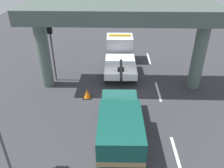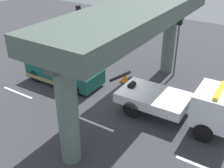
# 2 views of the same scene
# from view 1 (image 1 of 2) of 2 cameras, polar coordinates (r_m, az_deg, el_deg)

# --- Properties ---
(ground_plane) EXTENTS (60.00, 40.00, 0.10)m
(ground_plane) POSITION_cam_1_polar(r_m,az_deg,el_deg) (16.16, 2.00, -1.90)
(ground_plane) COLOR #38383D
(lane_stripe_west) EXTENTS (2.60, 0.16, 0.01)m
(lane_stripe_west) POSITION_cam_1_polar(r_m,az_deg,el_deg) (11.81, 16.18, -17.26)
(lane_stripe_west) COLOR silver
(lane_stripe_west) RESTS_ON ground
(lane_stripe_mid) EXTENTS (2.60, 0.16, 0.01)m
(lane_stripe_mid) POSITION_cam_1_polar(r_m,az_deg,el_deg) (16.39, 11.71, -1.86)
(lane_stripe_mid) COLOR silver
(lane_stripe_mid) RESTS_ON ground
(lane_stripe_east) EXTENTS (2.60, 0.16, 0.01)m
(lane_stripe_east) POSITION_cam_1_polar(r_m,az_deg,el_deg) (21.67, 9.37, 6.47)
(lane_stripe_east) COLOR silver
(lane_stripe_east) RESTS_ON ground
(tow_truck_white) EXTENTS (7.27, 2.50, 2.46)m
(tow_truck_white) POSITION_cam_1_polar(r_m,az_deg,el_deg) (19.29, 2.02, 7.74)
(tow_truck_white) COLOR white
(tow_truck_white) RESTS_ON ground
(towed_van_green) EXTENTS (5.23, 2.29, 1.58)m
(towed_van_green) POSITION_cam_1_polar(r_m,az_deg,el_deg) (11.89, 2.08, -10.29)
(towed_van_green) COLOR #145147
(towed_van_green) RESTS_ON ground
(overpass_structure) EXTENTS (3.60, 12.81, 5.79)m
(overpass_structure) POSITION_cam_1_polar(r_m,az_deg,el_deg) (14.92, 2.34, 15.99)
(overpass_structure) COLOR #596B60
(overpass_structure) RESTS_ON ground
(traffic_light_far) EXTENTS (0.39, 0.32, 4.62)m
(traffic_light_far) POSITION_cam_1_polar(r_m,az_deg,el_deg) (16.81, -15.35, 11.14)
(traffic_light_far) COLOR #515456
(traffic_light_far) RESTS_ON ground
(traffic_cone_orange) EXTENTS (0.58, 0.58, 0.69)m
(traffic_cone_orange) POSITION_cam_1_polar(r_m,az_deg,el_deg) (15.29, -6.35, -2.42)
(traffic_cone_orange) COLOR orange
(traffic_cone_orange) RESTS_ON ground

